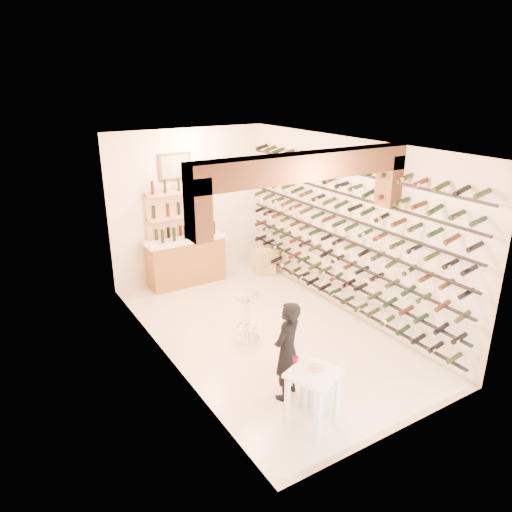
{
  "coord_description": "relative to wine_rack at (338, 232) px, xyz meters",
  "views": [
    {
      "loc": [
        -4.0,
        -6.22,
        4.15
      ],
      "look_at": [
        0.0,
        0.3,
        1.3
      ],
      "focal_mm": 33.71,
      "sensor_mm": 36.0,
      "label": 1
    }
  ],
  "objects": [
    {
      "name": "room_shell",
      "position": [
        -1.53,
        -0.26,
        0.7
      ],
      "size": [
        3.52,
        6.02,
        3.21
      ],
      "color": "silver",
      "rests_on": "ground"
    },
    {
      "name": "crate_lower",
      "position": [
        -0.13,
        2.2,
        -1.42
      ],
      "size": [
        0.53,
        0.46,
        0.27
      ],
      "primitive_type": "cube",
      "rotation": [
        0.0,
        0.0,
        -0.4
      ],
      "color": "tan",
      "rests_on": "ground"
    },
    {
      "name": "wine_rack",
      "position": [
        0.0,
        0.0,
        0.0
      ],
      "size": [
        0.32,
        5.7,
        2.56
      ],
      "color": "black",
      "rests_on": "ground"
    },
    {
      "name": "person",
      "position": [
        -2.26,
        -1.68,
        -0.84
      ],
      "size": [
        0.62,
        0.53,
        1.42
      ],
      "primitive_type": "imported",
      "rotation": [
        0.0,
        0.0,
        3.59
      ],
      "color": "black",
      "rests_on": "ground"
    },
    {
      "name": "back_counter",
      "position": [
        -1.83,
        2.65,
        -1.02
      ],
      "size": [
        1.7,
        0.62,
        1.29
      ],
      "color": "#99662F",
      "rests_on": "ground"
    },
    {
      "name": "crate_upper",
      "position": [
        -0.13,
        2.2,
        -1.12
      ],
      "size": [
        0.56,
        0.39,
        0.32
      ],
      "primitive_type": "cube",
      "rotation": [
        0.0,
        0.0,
        0.04
      ],
      "color": "tan",
      "rests_on": "crate_lower"
    },
    {
      "name": "chrome_barstool",
      "position": [
        -1.94,
        -0.07,
        -1.06
      ],
      "size": [
        0.43,
        0.43,
        0.84
      ],
      "rotation": [
        0.0,
        0.0,
        0.35
      ],
      "color": "silver",
      "rests_on": "ground"
    },
    {
      "name": "tasting_table",
      "position": [
        -2.35,
        -2.36,
        -0.89
      ],
      "size": [
        0.72,
        0.72,
        0.98
      ],
      "rotation": [
        0.0,
        0.0,
        0.37
      ],
      "color": "white",
      "rests_on": "ground"
    },
    {
      "name": "ground",
      "position": [
        -1.53,
        0.0,
        -1.55
      ],
      "size": [
        6.0,
        6.0,
        0.0
      ],
      "primitive_type": "plane",
      "color": "silver",
      "rests_on": "ground"
    },
    {
      "name": "back_shelving",
      "position": [
        -1.83,
        2.89,
        -0.38
      ],
      "size": [
        1.4,
        0.31,
        2.73
      ],
      "color": "tan",
      "rests_on": "ground"
    },
    {
      "name": "white_stool",
      "position": [
        -2.01,
        -2.06,
        -1.33
      ],
      "size": [
        0.37,
        0.37,
        0.43
      ],
      "primitive_type": "cube",
      "rotation": [
        0.0,
        0.0,
        -0.07
      ],
      "color": "white",
      "rests_on": "ground"
    }
  ]
}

